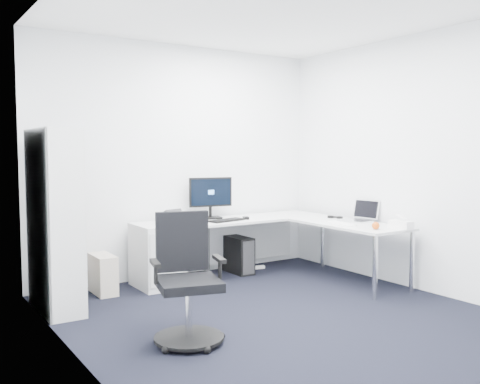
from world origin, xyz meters
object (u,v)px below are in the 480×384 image
l_desk (253,251)px  bookshelf (55,220)px  monitor (211,197)px  task_chair (188,280)px  laptop (355,211)px

l_desk → bookshelf: (-2.17, 0.05, 0.50)m
l_desk → monitor: 0.81m
l_desk → monitor: size_ratio=4.38×
bookshelf → task_chair: bearing=-66.6°
l_desk → laptop: size_ratio=6.62×
bookshelf → task_chair: 1.61m
bookshelf → laptop: bearing=-12.2°
task_chair → l_desk: bearing=56.8°
monitor → l_desk: bearing=-50.9°
l_desk → task_chair: size_ratio=2.31×
bookshelf → monitor: (1.91, 0.44, 0.09)m
task_chair → monitor: bearing=70.5°
task_chair → laptop: size_ratio=2.87×
bookshelf → laptop: 3.23m
l_desk → task_chair: (-1.55, -1.39, 0.16)m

